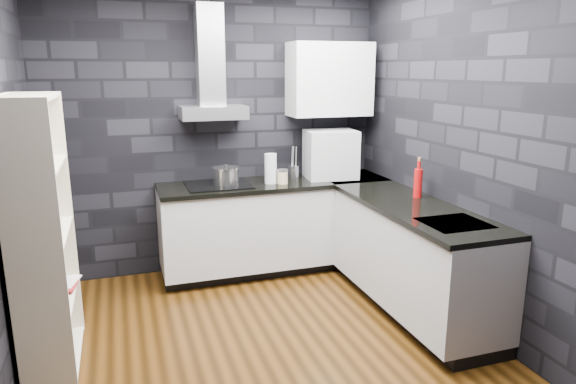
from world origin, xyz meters
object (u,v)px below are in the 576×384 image
glass_vase (271,169)px  bookshelf (41,235)px  utensil_crock (294,172)px  storage_jar (283,177)px  red_bottle (418,183)px  fruit_bowl (37,236)px  pot (226,176)px  appliance_garage (331,155)px

glass_vase → bookshelf: bearing=-151.1°
utensil_crock → glass_vase: bearing=-154.2°
storage_jar → bookshelf: bookshelf is taller
bookshelf → glass_vase: bearing=33.3°
glass_vase → red_bottle: (1.01, -0.91, -0.02)m
glass_vase → fruit_bowl: (-1.86, -1.16, -0.10)m
pot → glass_vase: bearing=-8.1°
storage_jar → bookshelf: (-1.96, -0.97, -0.06)m
appliance_garage → fruit_bowl: size_ratio=2.45×
pot → storage_jar: pot is taller
utensil_crock → fruit_bowl: bearing=-148.8°
glass_vase → red_bottle: bearing=-41.9°
glass_vase → fruit_bowl: bearing=-148.1°
appliance_garage → fruit_bowl: (-2.49, -1.22, -0.19)m
appliance_garage → pot: bearing=-173.1°
glass_vase → storage_jar: bearing=-27.4°
pot → red_bottle: (1.43, -0.97, 0.04)m
utensil_crock → appliance_garage: appliance_garage is taller
glass_vase → pot: bearing=171.9°
utensil_crock → bookshelf: 2.43m
storage_jar → fruit_bowl: bearing=-150.5°
pot → utensil_crock: pot is taller
storage_jar → appliance_garage: appliance_garage is taller
red_bottle → bookshelf: 2.88m
utensil_crock → fruit_bowl: (-2.13, -1.29, -0.03)m
pot → appliance_garage: (1.05, 0.01, 0.14)m
storage_jar → bookshelf: bearing=-153.6°
red_bottle → fruit_bowl: bearing=-175.1°
glass_vase → red_bottle: 1.36m
glass_vase → storage_jar: glass_vase is taller
pot → appliance_garage: appliance_garage is taller
fruit_bowl → glass_vase: bearing=31.9°
utensil_crock → pot: bearing=-173.9°
pot → red_bottle: 1.73m
bookshelf → fruit_bowl: (0.00, -0.13, 0.04)m
glass_vase → fruit_bowl: glass_vase is taller
red_bottle → pot: bearing=145.8°
utensil_crock → storage_jar: bearing=-133.1°
storage_jar → pot: bearing=167.8°
storage_jar → red_bottle: (0.91, -0.86, 0.06)m
utensil_crock → red_bottle: bearing=-54.7°
pot → fruit_bowl: size_ratio=1.21×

